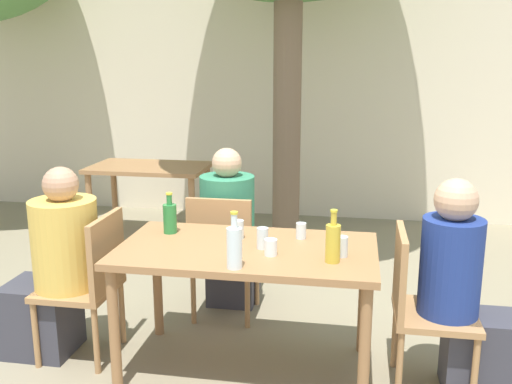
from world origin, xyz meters
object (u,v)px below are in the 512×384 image
drinking_glass_1 (263,238)px  oil_cruet_1 (333,242)px  person_seated_1 (465,299)px  patio_chair_1 (419,301)px  dining_table_back (150,177)px  person_seated_2 (230,236)px  person_seated_0 (55,271)px  drinking_glass_3 (238,230)px  drinking_glass_0 (271,247)px  dining_table_front (247,262)px  drinking_glass_2 (301,231)px  patio_chair_2 (223,250)px  water_bottle_0 (235,246)px  patio_chair_0 (91,278)px  green_bottle_2 (170,217)px  drinking_glass_4 (342,246)px

drinking_glass_1 → oil_cruet_1: bearing=-20.8°
person_seated_1 → patio_chair_1: bearing=90.0°
dining_table_back → drinking_glass_1: drinking_glass_1 is taller
person_seated_2 → patio_chair_1: bearing=145.3°
patio_chair_1 → person_seated_1: 0.24m
person_seated_0 → drinking_glass_3: 1.15m
patio_chair_1 → person_seated_0: bearing=90.0°
person_seated_0 → oil_cruet_1: (1.67, -0.16, 0.33)m
drinking_glass_0 → drinking_glass_3: bearing=132.3°
dining_table_front → drinking_glass_2: bearing=36.7°
patio_chair_2 → water_bottle_0: size_ratio=3.04×
person_seated_0 → drinking_glass_0: size_ratio=13.13×
person_seated_2 → oil_cruet_1: person_seated_2 is taller
dining_table_back → patio_chair_2: size_ratio=1.27×
person_seated_2 → drinking_glass_3: (0.21, -0.72, 0.28)m
patio_chair_0 → patio_chair_1: same height
water_bottle_0 → person_seated_2: bearing=103.8°
person_seated_2 → water_bottle_0: 1.28m
patio_chair_1 → person_seated_0: 2.15m
drinking_glass_0 → drinking_glass_1: 0.12m
patio_chair_1 → person_seated_1: bearing=-90.0°
person_seated_1 → dining_table_front: bearing=90.0°
patio_chair_1 → water_bottle_0: (-0.96, -0.33, 0.37)m
person_seated_1 → drinking_glass_2: person_seated_1 is taller
patio_chair_2 → drinking_glass_2: size_ratio=9.56×
dining_table_front → oil_cruet_1: 0.55m
dining_table_front → patio_chair_2: size_ratio=1.61×
person_seated_1 → oil_cruet_1: size_ratio=4.25×
patio_chair_2 → person_seated_0: (-0.90, -0.64, 0.03)m
drinking_glass_2 → drinking_glass_3: size_ratio=0.84×
patio_chair_0 → drinking_glass_3: patio_chair_0 is taller
dining_table_front → drinking_glass_1: drinking_glass_1 is taller
patio_chair_0 → person_seated_0: (-0.23, -0.00, 0.03)m
patio_chair_2 → oil_cruet_1: bearing=134.4°
dining_table_back → person_seated_2: size_ratio=0.96×
green_bottle_2 → person_seated_2: bearing=72.1°
drinking_glass_4 → green_bottle_2: bearing=166.7°
patio_chair_1 → oil_cruet_1: (-0.47, -0.16, 0.36)m
dining_table_front → patio_chair_0: patio_chair_0 is taller
water_bottle_0 → drinking_glass_1: bearing=74.9°
drinking_glass_2 → drinking_glass_4: drinking_glass_4 is taller
water_bottle_0 → dining_table_back: bearing=118.6°
patio_chair_1 → patio_chair_0: bearing=90.0°
green_bottle_2 → drinking_glass_0: green_bottle_2 is taller
patio_chair_1 → green_bottle_2: bearing=82.8°
person_seated_1 → person_seated_2: (-1.49, 0.87, 0.01)m
dining_table_front → dining_table_back: bearing=121.9°
drinking_glass_1 → drinking_glass_4: size_ratio=1.08×
patio_chair_1 → oil_cruet_1: oil_cruet_1 is taller
oil_cruet_1 → drinking_glass_1: (-0.40, 0.15, -0.05)m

